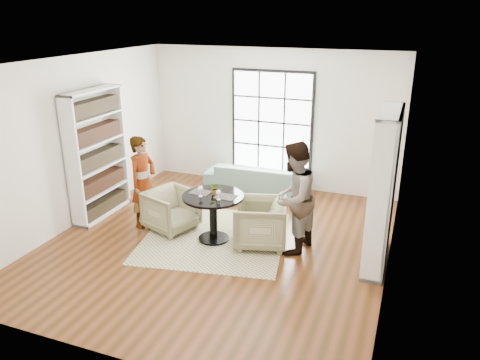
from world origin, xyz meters
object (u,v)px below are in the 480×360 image
at_px(sofa, 257,178).
at_px(flower_centerpiece, 215,188).
at_px(armchair_left, 172,210).
at_px(person_left, 143,182).
at_px(armchair_right, 260,223).
at_px(pedestal_table, 213,208).
at_px(person_right, 293,198).
at_px(wine_glass_right, 218,193).
at_px(wine_glass_left, 200,189).

xyz_separation_m(sofa, flower_centerpiece, (0.06, -2.34, 0.62)).
distance_m(armchair_left, person_left, 0.72).
bearing_deg(armchair_right, pedestal_table, -97.04).
relative_size(person_right, wine_glass_right, 10.73).
bearing_deg(armchair_left, sofa, -0.79).
distance_m(wine_glass_left, flower_centerpiece, 0.26).
distance_m(sofa, person_right, 2.72).
distance_m(pedestal_table, wine_glass_right, 0.41).
height_order(armchair_left, person_left, person_left).
bearing_deg(person_left, wine_glass_left, -92.74).
bearing_deg(person_left, sofa, -23.10).
bearing_deg(person_right, pedestal_table, -72.94).
bearing_deg(wine_glass_left, armchair_left, 160.74).
relative_size(armchair_left, person_left, 0.48).
bearing_deg(person_right, armchair_right, -78.15).
height_order(armchair_right, wine_glass_right, wine_glass_right).
bearing_deg(wine_glass_left, flower_centerpiece, 40.50).
bearing_deg(wine_glass_right, armchair_right, 23.07).
bearing_deg(sofa, flower_centerpiece, 89.41).
bearing_deg(sofa, person_left, 56.44).
relative_size(wine_glass_left, wine_glass_right, 1.08).
relative_size(armchair_right, wine_glass_left, 4.64).
xyz_separation_m(sofa, wine_glass_left, (-0.13, -2.51, 0.64)).
distance_m(sofa, wine_glass_right, 2.62).
bearing_deg(armchair_right, person_right, 74.17).
bearing_deg(wine_glass_left, armchair_right, 14.25).
height_order(pedestal_table, wine_glass_left, wine_glass_left).
height_order(sofa, wine_glass_left, wine_glass_left).
xyz_separation_m(armchair_right, wine_glass_right, (-0.63, -0.27, 0.55)).
xyz_separation_m(pedestal_table, armchair_right, (0.79, 0.12, -0.20)).
bearing_deg(armchair_left, wine_glass_left, -89.83).
xyz_separation_m(armchair_right, person_left, (-2.21, 0.00, 0.44)).
bearing_deg(person_right, sofa, -136.85).
distance_m(armchair_left, person_right, 2.28).
xyz_separation_m(person_right, wine_glass_left, (-1.51, -0.24, 0.04)).
height_order(armchair_left, flower_centerpiece, flower_centerpiece).
relative_size(pedestal_table, wine_glass_left, 5.56).
bearing_deg(person_left, armchair_right, -81.67).
height_order(armchair_left, wine_glass_right, wine_glass_right).
distance_m(armchair_right, person_right, 0.76).
bearing_deg(sofa, armchair_left, 67.65).
height_order(armchair_left, wine_glass_left, wine_glass_left).
bearing_deg(person_left, pedestal_table, -86.59).
bearing_deg(armchair_left, armchair_right, -70.57).
bearing_deg(wine_glass_left, pedestal_table, 35.56).
bearing_deg(armchair_left, pedestal_table, -78.58).
bearing_deg(sofa, wine_glass_left, 84.81).
xyz_separation_m(person_right, wine_glass_right, (-1.18, -0.27, 0.03)).
bearing_deg(pedestal_table, person_right, 5.21).
relative_size(person_left, person_right, 0.91).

